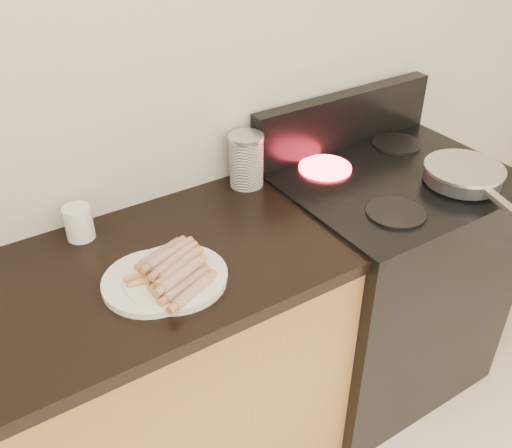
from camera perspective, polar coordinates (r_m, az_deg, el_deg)
wall_back at (r=1.66m, az=-12.85°, el=13.90°), size 4.00×0.04×2.60m
stove at (r=2.23m, az=12.28°, el=-5.54°), size 0.76×0.65×0.91m
stove_panel at (r=2.12m, az=8.77°, el=10.27°), size 0.76×0.06×0.20m
burner_near_left at (r=1.77m, az=13.80°, el=1.10°), size 0.18×0.18×0.01m
burner_near_right at (r=2.01m, az=20.71°, el=3.93°), size 0.18×0.18×0.01m
burner_far_left at (r=1.98m, az=6.92°, el=5.62°), size 0.18×0.18×0.01m
burner_far_right at (r=2.19m, az=13.93°, el=7.79°), size 0.18×0.18×0.01m
frying_pan at (r=1.98m, az=20.11°, el=4.71°), size 0.26×0.44×0.05m
main_plate at (r=1.49m, az=-8.02°, el=-5.43°), size 0.27×0.27×0.02m
side_plate at (r=1.49m, az=-10.27°, el=-5.72°), size 0.28×0.28×0.02m
hotdog_pile at (r=1.47m, az=-8.12°, el=-4.47°), size 0.13×0.25×0.05m
plain_sausages at (r=1.48m, az=-10.34°, el=-5.16°), size 0.12×0.06×0.02m
canister at (r=1.86m, az=-0.98°, el=6.40°), size 0.11×0.11×0.18m
mug at (r=1.69m, az=-17.30°, el=0.13°), size 0.09×0.09×0.10m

